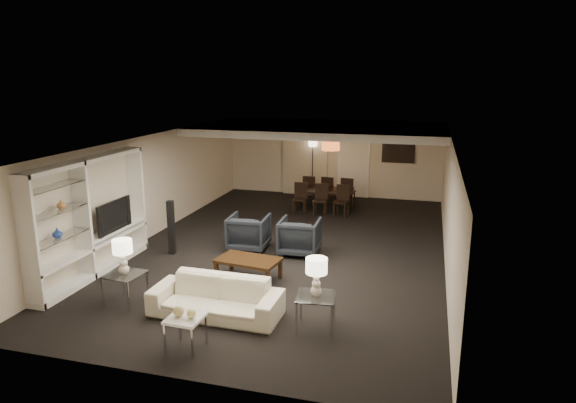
% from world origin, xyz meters
% --- Properties ---
extents(floor, '(11.00, 11.00, 0.00)m').
position_xyz_m(floor, '(0.00, 0.00, 0.00)').
color(floor, black).
rests_on(floor, ground).
extents(ceiling, '(7.00, 11.00, 0.02)m').
position_xyz_m(ceiling, '(0.00, 0.00, 2.50)').
color(ceiling, silver).
rests_on(ceiling, ground).
extents(wall_back, '(7.00, 0.02, 2.50)m').
position_xyz_m(wall_back, '(0.00, 5.50, 1.25)').
color(wall_back, beige).
rests_on(wall_back, ground).
extents(wall_front, '(7.00, 0.02, 2.50)m').
position_xyz_m(wall_front, '(0.00, -5.50, 1.25)').
color(wall_front, beige).
rests_on(wall_front, ground).
extents(wall_left, '(0.02, 11.00, 2.50)m').
position_xyz_m(wall_left, '(-3.50, 0.00, 1.25)').
color(wall_left, beige).
rests_on(wall_left, ground).
extents(wall_right, '(0.02, 11.00, 2.50)m').
position_xyz_m(wall_right, '(3.50, 0.00, 1.25)').
color(wall_right, beige).
rests_on(wall_right, ground).
extents(ceiling_soffit, '(7.00, 4.00, 0.20)m').
position_xyz_m(ceiling_soffit, '(0.00, 3.50, 2.40)').
color(ceiling_soffit, silver).
rests_on(ceiling_soffit, ceiling).
extents(curtains, '(1.50, 0.12, 2.40)m').
position_xyz_m(curtains, '(-0.90, 5.42, 1.20)').
color(curtains, beige).
rests_on(curtains, wall_back).
extents(door, '(0.90, 0.05, 2.10)m').
position_xyz_m(door, '(0.70, 5.47, 1.05)').
color(door, silver).
rests_on(door, wall_back).
extents(painting, '(0.95, 0.04, 0.65)m').
position_xyz_m(painting, '(2.10, 5.46, 1.55)').
color(painting, '#142D38').
rests_on(painting, wall_back).
extents(media_unit, '(0.38, 3.40, 2.35)m').
position_xyz_m(media_unit, '(-3.31, -2.60, 1.18)').
color(media_unit, white).
rests_on(media_unit, wall_left).
extents(pendant_light, '(0.52, 0.52, 0.24)m').
position_xyz_m(pendant_light, '(0.30, 3.50, 1.92)').
color(pendant_light, '#D8591E').
rests_on(pendant_light, ceiling_soffit).
extents(sofa, '(2.19, 0.89, 0.64)m').
position_xyz_m(sofa, '(-0.23, -3.66, 0.32)').
color(sofa, beige).
rests_on(sofa, floor).
extents(coffee_table, '(1.28, 0.85, 0.43)m').
position_xyz_m(coffee_table, '(-0.23, -2.06, 0.21)').
color(coffee_table, black).
rests_on(coffee_table, floor).
extents(armchair_left, '(0.91, 0.94, 0.81)m').
position_xyz_m(armchair_left, '(-0.83, -0.36, 0.40)').
color(armchair_left, black).
rests_on(armchair_left, floor).
extents(armchair_right, '(0.90, 0.92, 0.81)m').
position_xyz_m(armchair_right, '(0.37, -0.36, 0.40)').
color(armchair_right, black).
rests_on(armchair_right, floor).
extents(side_table_left, '(0.66, 0.66, 0.56)m').
position_xyz_m(side_table_left, '(-1.93, -3.66, 0.28)').
color(side_table_left, silver).
rests_on(side_table_left, floor).
extents(side_table_right, '(0.67, 0.67, 0.56)m').
position_xyz_m(side_table_right, '(1.47, -3.66, 0.28)').
color(side_table_right, white).
rests_on(side_table_right, floor).
extents(table_lamp_left, '(0.37, 0.37, 0.62)m').
position_xyz_m(table_lamp_left, '(-1.93, -3.66, 0.87)').
color(table_lamp_left, beige).
rests_on(table_lamp_left, side_table_left).
extents(table_lamp_right, '(0.34, 0.34, 0.62)m').
position_xyz_m(table_lamp_right, '(1.47, -3.66, 0.87)').
color(table_lamp_right, beige).
rests_on(table_lamp_right, side_table_right).
extents(marble_table, '(0.52, 0.52, 0.50)m').
position_xyz_m(marble_table, '(-0.23, -4.76, 0.25)').
color(marble_table, white).
rests_on(marble_table, floor).
extents(gold_gourd_a, '(0.16, 0.16, 0.16)m').
position_xyz_m(gold_gourd_a, '(-0.33, -4.76, 0.58)').
color(gold_gourd_a, tan).
rests_on(gold_gourd_a, marble_table).
extents(gold_gourd_b, '(0.14, 0.14, 0.14)m').
position_xyz_m(gold_gourd_b, '(-0.13, -4.76, 0.57)').
color(gold_gourd_b, '#EBD77C').
rests_on(gold_gourd_b, marble_table).
extents(television, '(1.12, 0.15, 0.64)m').
position_xyz_m(television, '(-3.28, -2.03, 1.07)').
color(television, black).
rests_on(television, media_unit).
extents(vase_blue, '(0.18, 0.18, 0.19)m').
position_xyz_m(vase_blue, '(-3.31, -3.56, 1.15)').
color(vase_blue, '#234099').
rests_on(vase_blue, media_unit).
extents(vase_amber, '(0.16, 0.16, 0.17)m').
position_xyz_m(vase_amber, '(-3.31, -3.39, 1.64)').
color(vase_amber, '#B7793D').
rests_on(vase_amber, media_unit).
extents(floor_speaker, '(0.15, 0.15, 1.22)m').
position_xyz_m(floor_speaker, '(-2.39, -1.10, 0.61)').
color(floor_speaker, black).
rests_on(floor_speaker, floor).
extents(dining_table, '(1.73, 1.03, 0.59)m').
position_xyz_m(dining_table, '(0.13, 3.66, 0.29)').
color(dining_table, black).
rests_on(dining_table, floor).
extents(chair_nl, '(0.43, 0.43, 0.88)m').
position_xyz_m(chair_nl, '(-0.47, 3.01, 0.44)').
color(chair_nl, black).
rests_on(chair_nl, floor).
extents(chair_nm, '(0.41, 0.41, 0.88)m').
position_xyz_m(chair_nm, '(0.13, 3.01, 0.44)').
color(chair_nm, black).
rests_on(chair_nm, floor).
extents(chair_nr, '(0.46, 0.46, 0.88)m').
position_xyz_m(chair_nr, '(0.73, 3.01, 0.44)').
color(chair_nr, black).
rests_on(chair_nr, floor).
extents(chair_fl, '(0.41, 0.41, 0.88)m').
position_xyz_m(chair_fl, '(-0.47, 4.31, 0.44)').
color(chair_fl, black).
rests_on(chair_fl, floor).
extents(chair_fm, '(0.46, 0.46, 0.88)m').
position_xyz_m(chair_fm, '(0.13, 4.31, 0.44)').
color(chair_fm, black).
rests_on(chair_fm, floor).
extents(chair_fr, '(0.45, 0.45, 0.88)m').
position_xyz_m(chair_fr, '(0.73, 4.31, 0.44)').
color(chair_fr, black).
rests_on(chair_fr, floor).
extents(floor_lamp, '(0.28, 0.28, 1.90)m').
position_xyz_m(floor_lamp, '(-0.61, 5.20, 0.95)').
color(floor_lamp, black).
rests_on(floor_lamp, floor).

